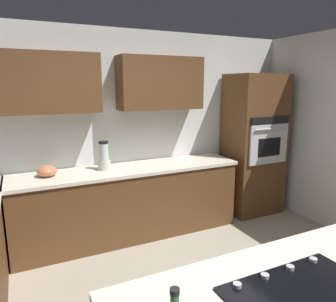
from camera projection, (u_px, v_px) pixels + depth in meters
name	position (u px, v px, depth m)	size (l,w,h in m)	color
wall_back	(123.00, 121.00, 4.09)	(6.00, 0.44, 2.60)	silver
lower_cabinets_back	(130.00, 204.00, 4.00)	(2.80, 0.60, 0.86)	brown
countertop_back	(129.00, 169.00, 3.91)	(2.84, 0.64, 0.04)	silver
wall_oven	(254.00, 145.00, 4.69)	(0.80, 0.66, 2.06)	brown
cooktop	(312.00, 299.00, 1.50)	(0.76, 0.56, 0.03)	black
blender	(104.00, 158.00, 3.78)	(0.15, 0.15, 0.35)	beige
mixing_bowl	(47.00, 171.00, 3.53)	(0.22, 0.22, 0.12)	#CC724C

